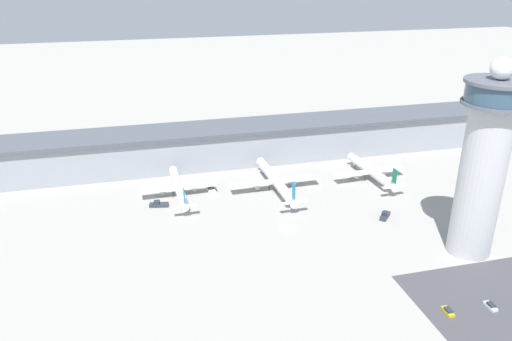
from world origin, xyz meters
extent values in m
plane|color=#9E9B93|center=(0.00, 0.00, 0.00)|extent=(1000.00, 1000.00, 0.00)
cube|color=#9399A3|center=(0.00, 70.00, 8.28)|extent=(255.78, 22.00, 16.56)
cube|color=#4C515B|center=(0.00, 70.00, 17.36)|extent=(255.78, 25.00, 1.60)
cylinder|color=#BCBCC1|center=(53.90, -29.23, 25.30)|extent=(13.90, 13.90, 50.60)
cylinder|color=#565B66|center=(53.90, -29.23, 51.00)|extent=(19.86, 19.86, 0.80)
cylinder|color=#334C60|center=(53.90, -29.23, 54.21)|extent=(18.27, 18.27, 5.63)
cylinder|color=#565B66|center=(53.90, -29.23, 57.53)|extent=(19.86, 19.86, 1.00)
sphere|color=white|center=(53.90, -29.23, 61.37)|extent=(6.68, 6.68, 6.68)
cylinder|color=white|center=(-35.48, 37.22, 4.23)|extent=(4.14, 31.23, 3.48)
cone|color=white|center=(-35.85, 54.36, 4.23)|extent=(3.54, 3.20, 3.48)
cone|color=white|center=(-35.11, 19.55, 4.23)|extent=(3.22, 4.24, 3.13)
cube|color=white|center=(-35.50, 37.84, 3.62)|extent=(31.21, 5.06, 0.44)
cylinder|color=#A8A8B2|center=(-42.05, 38.70, 2.57)|extent=(1.99, 3.86, 1.91)
cylinder|color=#A8A8B2|center=(-28.98, 38.98, 2.57)|extent=(1.99, 3.86, 1.91)
cube|color=#197FB2|center=(-35.09, 18.72, 8.75)|extent=(0.36, 2.81, 5.56)
cube|color=white|center=(-35.08, 18.32, 4.58)|extent=(9.77, 2.21, 0.24)
cylinder|color=black|center=(-35.79, 51.60, 1.25)|extent=(0.28, 0.28, 2.49)
cylinder|color=black|center=(-33.05, 37.09, 1.25)|extent=(0.28, 0.28, 2.49)
cylinder|color=black|center=(-37.91, 36.99, 1.25)|extent=(0.28, 0.28, 2.49)
cylinder|color=silver|center=(4.91, 32.99, 4.47)|extent=(5.13, 37.40, 4.01)
cone|color=silver|center=(4.30, 53.43, 4.47)|extent=(4.11, 3.72, 4.01)
cone|color=silver|center=(5.55, 11.95, 4.47)|extent=(3.75, 4.91, 3.61)
cube|color=silver|center=(4.89, 33.74, 3.77)|extent=(38.94, 5.57, 0.44)
cylinder|color=#A8A8B2|center=(-3.29, 34.49, 2.56)|extent=(2.34, 4.47, 2.20)
cylinder|color=#A8A8B2|center=(13.01, 34.98, 2.56)|extent=(2.34, 4.47, 2.20)
cube|color=#197FB2|center=(5.57, 10.99, 9.68)|extent=(0.38, 2.81, 6.41)
cube|color=silver|center=(5.59, 10.59, 4.87)|extent=(11.27, 2.34, 0.24)
cylinder|color=black|center=(4.39, 50.43, 1.23)|extent=(0.28, 0.28, 2.47)
cylinder|color=black|center=(7.72, 33.02, 1.23)|extent=(0.28, 0.28, 2.47)
cylinder|color=black|center=(2.11, 32.85, 1.23)|extent=(0.28, 0.28, 2.47)
cylinder|color=white|center=(48.79, 33.00, 4.39)|extent=(5.78, 29.97, 3.78)
cone|color=white|center=(47.67, 49.55, 4.39)|extent=(4.00, 3.65, 3.78)
cone|color=white|center=(49.95, 15.88, 4.39)|extent=(3.70, 4.75, 3.40)
cube|color=white|center=(48.75, 33.59, 3.73)|extent=(33.44, 6.63, 0.44)
cylinder|color=#A8A8B2|center=(41.73, 34.12, 2.59)|extent=(2.35, 4.29, 2.08)
cylinder|color=#A8A8B2|center=(55.65, 35.06, 2.59)|extent=(2.35, 4.29, 2.08)
cube|color=#14704C|center=(50.01, 14.98, 9.30)|extent=(0.49, 2.81, 6.05)
cube|color=white|center=(50.04, 14.58, 4.77)|extent=(10.69, 2.71, 0.24)
cylinder|color=black|center=(47.87, 46.66, 1.25)|extent=(0.28, 0.28, 2.50)
cylinder|color=black|center=(51.45, 32.97, 1.25)|extent=(0.28, 0.28, 2.50)
cylinder|color=black|center=(46.17, 32.62, 1.25)|extent=(0.28, 0.28, 2.50)
cube|color=black|center=(-21.93, 37.17, 0.06)|extent=(3.30, 5.54, 0.12)
cube|color=silver|center=(-21.93, 37.17, 0.75)|extent=(3.57, 6.53, 1.49)
cube|color=#232D38|center=(-22.03, 37.78, 2.10)|extent=(2.54, 2.21, 1.22)
cube|color=black|center=(38.20, -1.13, 0.06)|extent=(5.44, 5.55, 0.12)
cube|color=#2D333D|center=(38.20, -1.13, 0.78)|extent=(6.23, 6.37, 1.55)
cube|color=#232D38|center=(37.75, -1.61, 2.19)|extent=(2.86, 2.85, 1.27)
cube|color=black|center=(-44.23, 29.68, 0.06)|extent=(6.63, 3.57, 0.12)
cube|color=#2D333D|center=(-44.23, 29.68, 0.70)|extent=(7.82, 3.90, 1.40)
cube|color=#232D38|center=(-44.96, 29.82, 1.97)|extent=(2.63, 2.58, 1.14)
cube|color=black|center=(28.57, -55.92, 0.06)|extent=(1.86, 3.71, 0.12)
cube|color=gold|center=(28.57, -55.92, 0.39)|extent=(1.96, 4.40, 0.78)
cube|color=#232D38|center=(28.56, -56.03, 1.10)|extent=(1.67, 2.45, 0.64)
cube|color=black|center=(41.54, -56.85, 0.06)|extent=(1.74, 3.59, 0.12)
cube|color=silver|center=(41.54, -56.85, 0.39)|extent=(1.82, 4.27, 0.77)
cube|color=#232D38|center=(41.54, -56.96, 1.09)|extent=(1.59, 2.36, 0.63)
camera|label=1|loc=(-50.58, -151.32, 89.89)|focal=35.00mm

